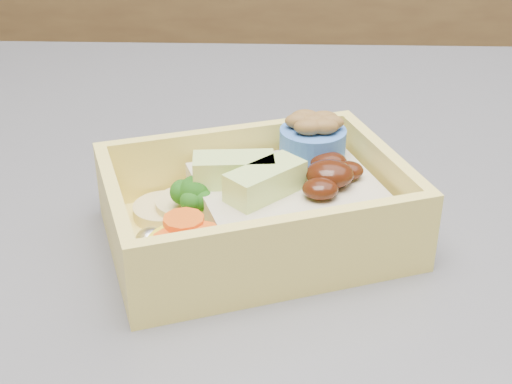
{
  "coord_description": "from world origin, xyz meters",
  "views": [
    {
      "loc": [
        0.09,
        -0.41,
        1.15
      ],
      "look_at": [
        0.08,
        -0.06,
        0.95
      ],
      "focal_mm": 50.0,
      "sensor_mm": 36.0,
      "label": 1
    }
  ],
  "objects": [
    {
      "name": "bento_box",
      "position": [
        0.08,
        -0.06,
        0.94
      ],
      "size": [
        0.2,
        0.17,
        0.06
      ],
      "rotation": [
        0.0,
        0.0,
        0.34
      ],
      "color": "#FFE569",
      "rests_on": "island"
    }
  ]
}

